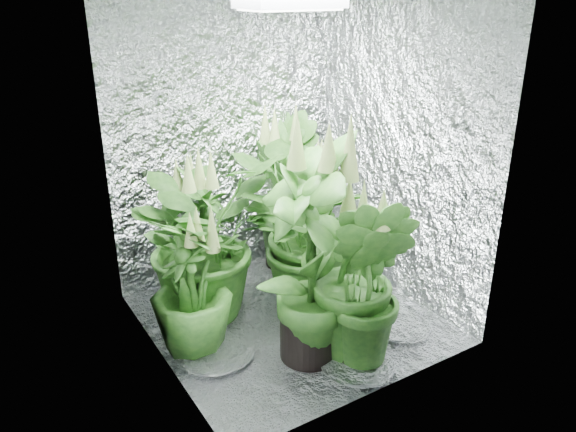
% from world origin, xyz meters
% --- Properties ---
extents(ground, '(1.60, 1.60, 0.00)m').
position_xyz_m(ground, '(0.00, 0.00, 0.00)').
color(ground, white).
rests_on(ground, ground).
extents(walls, '(1.62, 1.62, 2.00)m').
position_xyz_m(walls, '(0.00, 0.00, 1.00)').
color(walls, white).
rests_on(walls, ground).
extents(grow_lamp, '(0.50, 0.30, 0.22)m').
position_xyz_m(grow_lamp, '(0.00, 0.00, 1.83)').
color(grow_lamp, gray).
rests_on(grow_lamp, ceiling).
extents(plant_a, '(1.16, 1.16, 1.07)m').
position_xyz_m(plant_a, '(-0.41, 0.31, 0.51)').
color(plant_a, black).
rests_on(plant_a, ground).
extents(plant_b, '(0.60, 0.60, 0.92)m').
position_xyz_m(plant_b, '(-0.27, 0.64, 0.41)').
color(plant_b, black).
rests_on(plant_b, ground).
extents(plant_c, '(0.63, 0.63, 1.17)m').
position_xyz_m(plant_c, '(0.35, 0.64, 0.55)').
color(plant_c, black).
rests_on(plant_c, ground).
extents(plant_d, '(0.59, 0.59, 0.87)m').
position_xyz_m(plant_d, '(-0.62, 0.00, 0.40)').
color(plant_d, black).
rests_on(plant_d, ground).
extents(plant_e, '(1.02, 1.02, 1.07)m').
position_xyz_m(plant_e, '(0.20, 0.08, 0.51)').
color(plant_e, black).
rests_on(plant_e, ground).
extents(plant_f, '(0.81, 0.81, 1.33)m').
position_xyz_m(plant_f, '(-0.11, -0.37, 0.62)').
color(plant_f, black).
rests_on(plant_f, ground).
extents(plant_g, '(0.72, 0.72, 1.05)m').
position_xyz_m(plant_g, '(0.10, -0.54, 0.48)').
color(plant_g, black).
rests_on(plant_g, ground).
extents(circulation_fan, '(0.17, 0.32, 0.37)m').
position_xyz_m(circulation_fan, '(0.59, 0.30, 0.16)').
color(circulation_fan, black).
rests_on(circulation_fan, ground).
extents(plant_label, '(0.06, 0.04, 0.09)m').
position_xyz_m(plant_label, '(0.16, -0.57, 0.30)').
color(plant_label, white).
rests_on(plant_label, plant_g).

